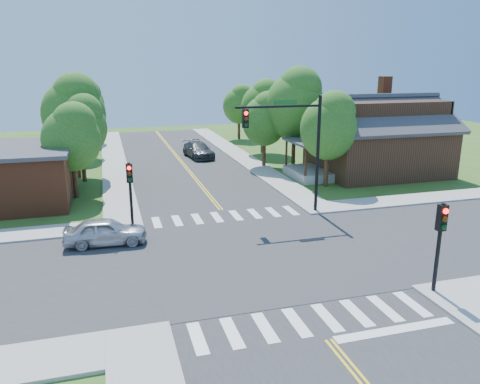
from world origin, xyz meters
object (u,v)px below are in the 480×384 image
object	(u,v)px
signal_pole_se	(441,232)
house_ne	(377,134)
car_dgrey	(198,150)
signal_mast_ne	(293,136)
car_silver	(105,232)
signal_pole_nw	(130,183)

from	to	relation	value
signal_pole_se	house_ne	bearing A→B (deg)	64.42
house_ne	car_dgrey	distance (m)	17.11
signal_mast_ne	house_ne	distance (m)	14.23
signal_mast_ne	car_silver	world-z (taller)	signal_mast_ne
car_silver	signal_mast_ne	bearing A→B (deg)	-75.35
signal_mast_ne	car_silver	xyz separation A→B (m)	(-10.97, -2.09, -4.15)
signal_pole_nw	car_dgrey	size ratio (longest dim) A/B	0.71
signal_mast_ne	house_ne	size ratio (longest dim) A/B	0.55
signal_pole_se	house_ne	xyz separation A→B (m)	(9.51, 19.86, 0.67)
signal_mast_ne	car_dgrey	xyz separation A→B (m)	(-1.94, 19.30, -4.10)
signal_pole_se	car_dgrey	world-z (taller)	signal_pole_se
signal_pole_nw	car_silver	distance (m)	3.21
house_ne	car_dgrey	world-z (taller)	house_ne
signal_mast_ne	car_dgrey	bearing A→B (deg)	95.74
signal_pole_nw	house_ne	xyz separation A→B (m)	(20.71, 8.66, 0.67)
car_silver	car_dgrey	distance (m)	23.21
house_ne	car_silver	bearing A→B (deg)	-154.16
signal_mast_ne	car_dgrey	size ratio (longest dim) A/B	1.34
signal_mast_ne	signal_pole_se	distance (m)	11.55
signal_pole_se	house_ne	size ratio (longest dim) A/B	0.29
house_ne	car_dgrey	bearing A→B (deg)	140.96
signal_pole_nw	car_dgrey	distance (m)	20.83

